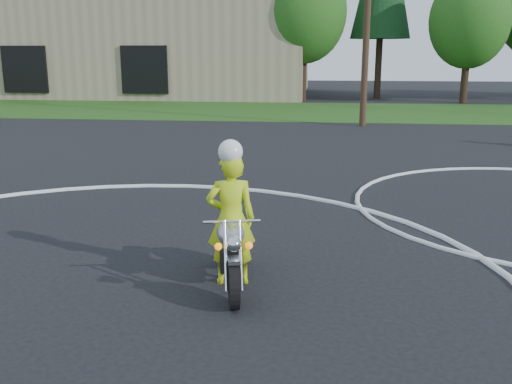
# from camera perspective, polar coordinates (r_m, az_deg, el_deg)

# --- Properties ---
(grass_strip) EXTENTS (120.00, 10.00, 0.02)m
(grass_strip) POSITION_cam_1_polar(r_m,az_deg,el_deg) (31.36, 0.57, 8.15)
(grass_strip) COLOR #1E4714
(grass_strip) RESTS_ON ground
(course_markings) EXTENTS (19.05, 19.05, 0.12)m
(course_markings) POSITION_cam_1_polar(r_m,az_deg,el_deg) (9.03, -0.26, -6.65)
(course_markings) COLOR silver
(course_markings) RESTS_ON ground
(primary_motorcycle) EXTENTS (0.74, 2.07, 1.10)m
(primary_motorcycle) POSITION_cam_1_polar(r_m,az_deg,el_deg) (7.85, -2.56, -5.78)
(primary_motorcycle) COLOR black
(primary_motorcycle) RESTS_ON ground
(rider_primary_grp) EXTENTS (0.75, 0.58, 2.05)m
(rider_primary_grp) POSITION_cam_1_polar(r_m,az_deg,el_deg) (7.84, -2.52, -2.34)
(rider_primary_grp) COLOR #C2E117
(rider_primary_grp) RESTS_ON ground
(traffic_cones) EXTENTS (16.92, 12.03, 0.30)m
(traffic_cones) POSITION_cam_1_polar(r_m,az_deg,el_deg) (8.59, 12.12, -7.16)
(traffic_cones) COLOR #EB3F0C
(traffic_cones) RESTS_ON ground
(warehouse) EXTENTS (41.00, 17.00, 8.30)m
(warehouse) POSITION_cam_1_polar(r_m,az_deg,el_deg) (48.86, -19.93, 14.30)
(warehouse) COLOR tan
(warehouse) RESTS_ON ground
(utility_poles) EXTENTS (41.60, 1.12, 10.00)m
(utility_poles) POSITION_cam_1_polar(r_m,az_deg,el_deg) (25.19, 11.13, 18.29)
(utility_poles) COLOR #473321
(utility_poles) RESTS_ON ground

